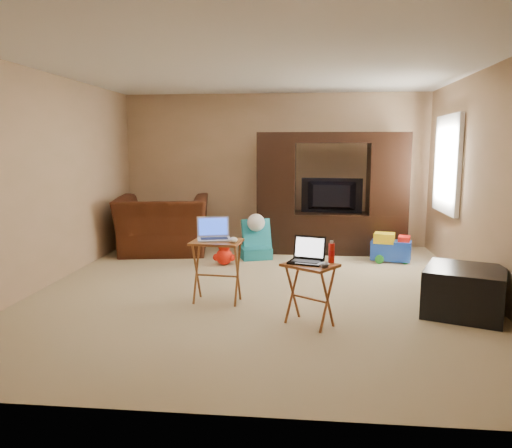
# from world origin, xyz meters

# --- Properties ---
(floor) EXTENTS (5.50, 5.50, 0.00)m
(floor) POSITION_xyz_m (0.00, 0.00, 0.00)
(floor) COLOR tan
(floor) RESTS_ON ground
(ceiling) EXTENTS (5.50, 5.50, 0.00)m
(ceiling) POSITION_xyz_m (0.00, 0.00, 2.50)
(ceiling) COLOR silver
(ceiling) RESTS_ON ground
(wall_back) EXTENTS (5.00, 0.00, 5.00)m
(wall_back) POSITION_xyz_m (0.00, 2.75, 1.25)
(wall_back) COLOR tan
(wall_back) RESTS_ON ground
(wall_front) EXTENTS (5.00, 0.00, 5.00)m
(wall_front) POSITION_xyz_m (0.00, -2.75, 1.25)
(wall_front) COLOR tan
(wall_front) RESTS_ON ground
(wall_left) EXTENTS (0.00, 5.50, 5.50)m
(wall_left) POSITION_xyz_m (-2.50, 0.00, 1.25)
(wall_left) COLOR tan
(wall_left) RESTS_ON ground
(wall_right) EXTENTS (0.00, 5.50, 5.50)m
(wall_right) POSITION_xyz_m (2.50, 0.00, 1.25)
(wall_right) COLOR tan
(wall_right) RESTS_ON ground
(window_pane) EXTENTS (0.00, 1.20, 1.20)m
(window_pane) POSITION_xyz_m (2.48, 1.55, 1.40)
(window_pane) COLOR white
(window_pane) RESTS_ON ground
(window_frame) EXTENTS (0.06, 1.14, 1.34)m
(window_frame) POSITION_xyz_m (2.46, 1.55, 1.40)
(window_frame) COLOR white
(window_frame) RESTS_ON ground
(entertainment_center) EXTENTS (2.27, 0.57, 1.85)m
(entertainment_center) POSITION_xyz_m (0.92, 2.20, 0.93)
(entertainment_center) COLOR black
(entertainment_center) RESTS_ON floor
(television) EXTENTS (0.95, 0.22, 0.54)m
(television) POSITION_xyz_m (0.92, 2.15, 0.89)
(television) COLOR black
(television) RESTS_ON entertainment_center
(recliner) EXTENTS (1.54, 1.40, 0.88)m
(recliner) POSITION_xyz_m (-1.65, 1.85, 0.44)
(recliner) COLOR #43200E
(recliner) RESTS_ON floor
(child_rocker) EXTENTS (0.57, 0.61, 0.58)m
(child_rocker) POSITION_xyz_m (-0.20, 1.64, 0.29)
(child_rocker) COLOR #177181
(child_rocker) RESTS_ON floor
(plush_toy) EXTENTS (0.32, 0.27, 0.36)m
(plush_toy) POSITION_xyz_m (-0.59, 1.17, 0.18)
(plush_toy) COLOR red
(plush_toy) RESTS_ON floor
(push_toy) EXTENTS (0.64, 0.53, 0.42)m
(push_toy) POSITION_xyz_m (1.77, 1.63, 0.21)
(push_toy) COLOR blue
(push_toy) RESTS_ON floor
(ottoman) EXTENTS (0.94, 0.94, 0.47)m
(ottoman) POSITION_xyz_m (2.11, -0.65, 0.23)
(ottoman) COLOR black
(ottoman) RESTS_ON floor
(tray_table_left) EXTENTS (0.55, 0.45, 0.66)m
(tray_table_left) POSITION_xyz_m (-0.38, -0.50, 0.33)
(tray_table_left) COLOR brown
(tray_table_left) RESTS_ON floor
(tray_table_right) EXTENTS (0.57, 0.55, 0.58)m
(tray_table_right) POSITION_xyz_m (0.59, -1.10, 0.29)
(tray_table_right) COLOR #995A25
(tray_table_right) RESTS_ON floor
(laptop_left) EXTENTS (0.41, 0.37, 0.24)m
(laptop_left) POSITION_xyz_m (-0.41, -0.47, 0.78)
(laptop_left) COLOR silver
(laptop_left) RESTS_ON tray_table_left
(laptop_right) EXTENTS (0.36, 0.33, 0.24)m
(laptop_right) POSITION_xyz_m (0.55, -1.08, 0.70)
(laptop_right) COLOR black
(laptop_right) RESTS_ON tray_table_right
(mouse_left) EXTENTS (0.11, 0.15, 0.06)m
(mouse_left) POSITION_xyz_m (-0.19, -0.57, 0.69)
(mouse_left) COLOR white
(mouse_left) RESTS_ON tray_table_left
(mouse_right) EXTENTS (0.11, 0.14, 0.05)m
(mouse_right) POSITION_xyz_m (0.72, -1.22, 0.60)
(mouse_right) COLOR #403F44
(mouse_right) RESTS_ON tray_table_right
(water_bottle) EXTENTS (0.06, 0.06, 0.18)m
(water_bottle) POSITION_xyz_m (0.79, -1.02, 0.67)
(water_bottle) COLOR red
(water_bottle) RESTS_ON tray_table_right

